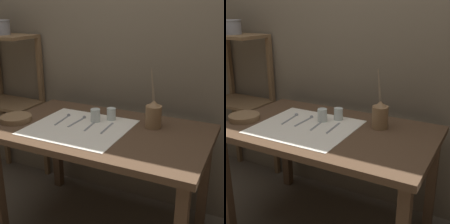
% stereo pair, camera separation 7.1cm
% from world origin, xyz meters
% --- Properties ---
extents(stone_wall_back, '(7.00, 0.06, 2.40)m').
position_xyz_m(stone_wall_back, '(0.00, 0.50, 1.20)').
color(stone_wall_back, '#6B5E4C').
rests_on(stone_wall_back, ground_plane).
extents(wooden_table, '(1.32, 0.78, 0.75)m').
position_xyz_m(wooden_table, '(0.00, 0.00, 0.65)').
color(wooden_table, '#4C3523').
rests_on(wooden_table, ground_plane).
extents(wooden_shelf_unit, '(0.51, 0.32, 1.25)m').
position_xyz_m(wooden_shelf_unit, '(-1.03, 0.33, 0.87)').
color(wooden_shelf_unit, brown).
rests_on(wooden_shelf_unit, ground_plane).
extents(linen_cloth, '(0.61, 0.54, 0.00)m').
position_xyz_m(linen_cloth, '(-0.14, -0.04, 0.75)').
color(linen_cloth, silver).
rests_on(linen_cloth, wooden_table).
extents(pitcher_with_flowers, '(0.10, 0.10, 0.37)m').
position_xyz_m(pitcher_with_flowers, '(0.28, 0.16, 0.83)').
color(pitcher_with_flowers, olive).
rests_on(pitcher_with_flowers, wooden_table).
extents(wooden_bowl, '(0.20, 0.20, 0.04)m').
position_xyz_m(wooden_bowl, '(-0.57, -0.13, 0.76)').
color(wooden_bowl, brown).
rests_on(wooden_bowl, wooden_table).
extents(glass_tumbler_near, '(0.06, 0.06, 0.09)m').
position_xyz_m(glass_tumbler_near, '(-0.09, 0.09, 0.79)').
color(glass_tumbler_near, silver).
rests_on(glass_tumbler_near, wooden_table).
extents(glass_tumbler_far, '(0.06, 0.06, 0.08)m').
position_xyz_m(glass_tumbler_far, '(-0.02, 0.16, 0.79)').
color(glass_tumbler_far, silver).
rests_on(glass_tumbler_far, wooden_table).
extents(spoon_outer, '(0.04, 0.20, 0.02)m').
position_xyz_m(spoon_outer, '(-0.31, 0.06, 0.75)').
color(spoon_outer, gray).
rests_on(spoon_outer, wooden_table).
extents(spoon_inner, '(0.02, 0.20, 0.02)m').
position_xyz_m(spoon_inner, '(-0.20, 0.08, 0.75)').
color(spoon_inner, gray).
rests_on(spoon_inner, wooden_table).
extents(fork_outer, '(0.03, 0.19, 0.00)m').
position_xyz_m(fork_outer, '(-0.08, 0.01, 0.75)').
color(fork_outer, gray).
rests_on(fork_outer, wooden_table).
extents(knife_center, '(0.02, 0.19, 0.00)m').
position_xyz_m(knife_center, '(0.03, 0.01, 0.75)').
color(knife_center, gray).
rests_on(knife_center, wooden_table).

